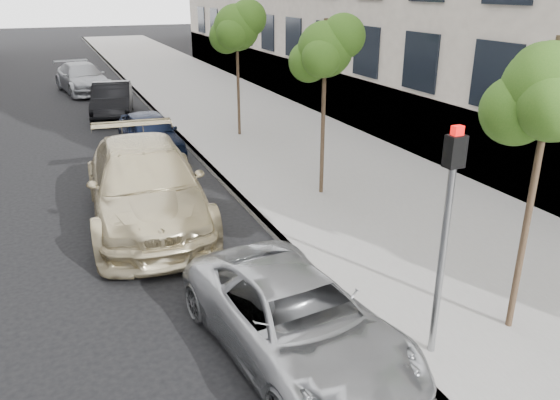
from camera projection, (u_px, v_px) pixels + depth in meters
sidewalk at (200, 91)px, 28.30m from camera, size 6.40×72.00×0.14m
curb at (139, 95)px, 27.17m from camera, size 0.15×72.00×0.14m
tree_near at (552, 90)px, 7.25m from camera, size 1.65×1.45×4.49m
tree_mid at (326, 49)px, 12.86m from camera, size 1.67×1.47×4.41m
tree_far at (237, 27)px, 18.40m from camera, size 1.85×1.65×4.60m
signal_pole at (447, 219)px, 7.22m from camera, size 0.25×0.19×3.35m
minivan at (296, 319)px, 7.88m from camera, size 2.53×4.64×1.23m
suv at (145, 184)px, 12.45m from camera, size 2.93×6.32×1.79m
sedan_blue at (150, 133)px, 17.76m from camera, size 1.80×3.97×1.32m
sedan_black at (112, 101)px, 22.58m from camera, size 2.24×4.52×1.42m
sedan_rear at (83, 78)px, 28.02m from camera, size 2.81×5.32×1.47m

